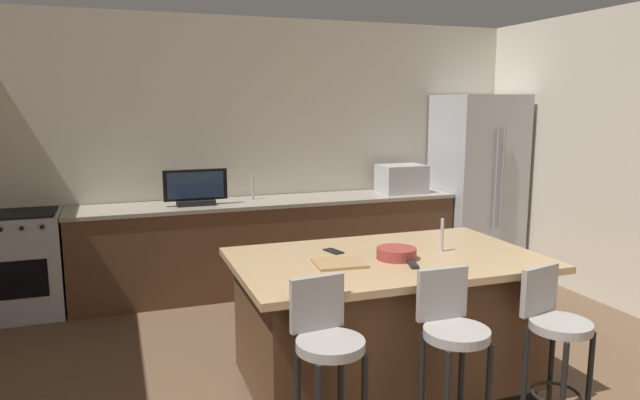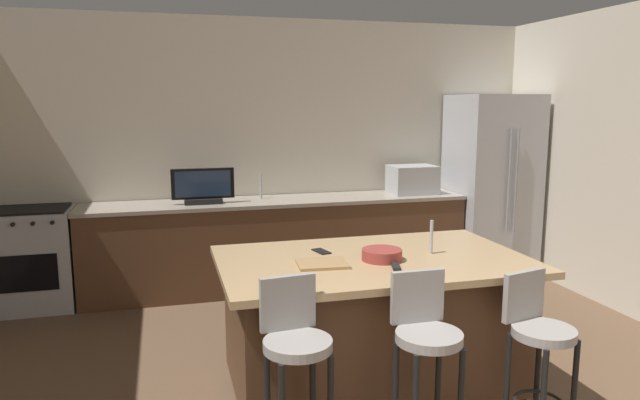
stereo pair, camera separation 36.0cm
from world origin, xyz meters
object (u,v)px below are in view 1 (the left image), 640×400
(kitchen_island, at_px, (385,322))
(refrigerator, at_px, (476,183))
(cell_phone, at_px, (334,251))
(cutting_board, at_px, (339,263))
(microwave, at_px, (402,179))
(bar_stool_right, at_px, (554,337))
(fruit_bowl, at_px, (396,253))
(bar_stool_left, at_px, (327,361))
(tv_remote, at_px, (412,264))
(range_oven, at_px, (21,264))
(tv_monitor, at_px, (196,189))
(bar_stool_center, at_px, (452,348))

(kitchen_island, height_order, refrigerator, refrigerator)
(cell_phone, distance_m, cutting_board, 0.31)
(microwave, height_order, cutting_board, microwave)
(microwave, relative_size, cutting_board, 1.59)
(bar_stool_right, distance_m, fruit_bowl, 1.02)
(bar_stool_left, height_order, fruit_bowl, bar_stool_left)
(refrigerator, xyz_separation_m, tv_remote, (-2.14, -2.46, -0.06))
(tv_remote, bearing_deg, bar_stool_right, -23.03)
(microwave, bearing_deg, refrigerator, -4.86)
(kitchen_island, relative_size, range_oven, 2.08)
(bar_stool_right, bearing_deg, fruit_bowl, 120.08)
(kitchen_island, bearing_deg, cutting_board, -168.32)
(microwave, bearing_deg, range_oven, -179.98)
(refrigerator, height_order, cell_phone, refrigerator)
(kitchen_island, bearing_deg, microwave, 60.56)
(microwave, xyz_separation_m, fruit_bowl, (-1.27, -2.37, -0.12))
(kitchen_island, relative_size, refrigerator, 0.99)
(range_oven, relative_size, cutting_board, 3.07)
(range_oven, distance_m, bar_stool_right, 4.36)
(tv_monitor, height_order, bar_stool_left, tv_monitor)
(fruit_bowl, relative_size, cell_phone, 1.66)
(microwave, height_order, bar_stool_center, microwave)
(tv_monitor, bearing_deg, microwave, 1.35)
(tv_monitor, bearing_deg, bar_stool_center, -73.57)
(kitchen_island, distance_m, tv_monitor, 2.50)
(range_oven, bearing_deg, microwave, 0.02)
(microwave, relative_size, fruit_bowl, 1.92)
(bar_stool_left, xyz_separation_m, fruit_bowl, (0.70, 0.64, 0.32))
(refrigerator, height_order, range_oven, refrigerator)
(tv_monitor, distance_m, fruit_bowl, 2.50)
(tv_monitor, bearing_deg, cutting_board, -76.87)
(kitchen_island, bearing_deg, cell_phone, 140.45)
(kitchen_island, distance_m, tv_remote, 0.51)
(refrigerator, xyz_separation_m, cell_phone, (-2.47, -2.00, -0.07))
(tv_monitor, distance_m, tv_remote, 2.66)
(kitchen_island, bearing_deg, bar_stool_right, -47.19)
(bar_stool_center, bearing_deg, fruit_bowl, 87.20)
(fruit_bowl, xyz_separation_m, cutting_board, (-0.39, -0.01, -0.03))
(kitchen_island, bearing_deg, range_oven, 136.51)
(bar_stool_left, distance_m, bar_stool_right, 1.36)
(range_oven, bearing_deg, tv_monitor, -1.89)
(range_oven, bearing_deg, bar_stool_left, -59.61)
(cutting_board, bearing_deg, kitchen_island, 11.68)
(refrigerator, relative_size, cutting_board, 6.45)
(kitchen_island, height_order, range_oven, range_oven)
(bar_stool_center, height_order, tv_remote, bar_stool_center)
(tv_monitor, bearing_deg, range_oven, 178.11)
(kitchen_island, xyz_separation_m, tv_monitor, (-0.89, 2.25, 0.60))
(microwave, bearing_deg, cell_phone, -127.21)
(microwave, distance_m, bar_stool_right, 3.15)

